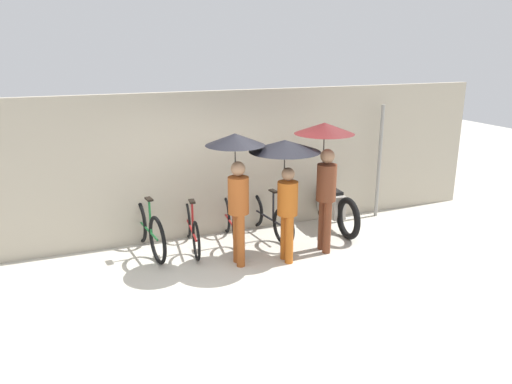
% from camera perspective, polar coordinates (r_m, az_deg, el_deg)
% --- Properties ---
extents(ground_plane, '(30.00, 30.00, 0.00)m').
position_cam_1_polar(ground_plane, '(7.26, -1.09, -10.79)').
color(ground_plane, beige).
extents(back_wall, '(11.42, 0.12, 2.57)m').
position_cam_1_polar(back_wall, '(8.81, -6.23, 3.03)').
color(back_wall, '#B2A893').
rests_on(back_wall, ground).
extents(parked_bicycle_0, '(0.44, 1.79, 1.08)m').
position_cam_1_polar(parked_bicycle_0, '(8.45, -12.27, -4.15)').
color(parked_bicycle_0, black).
rests_on(parked_bicycle_0, ground).
extents(parked_bicycle_1, '(0.44, 1.68, 1.09)m').
position_cam_1_polar(parked_bicycle_1, '(8.51, -7.39, -4.10)').
color(parked_bicycle_1, black).
rests_on(parked_bicycle_1, ground).
extents(parked_bicycle_2, '(0.44, 1.64, 1.04)m').
position_cam_1_polar(parked_bicycle_2, '(8.71, -2.86, -3.45)').
color(parked_bicycle_2, black).
rests_on(parked_bicycle_2, ground).
extents(parked_bicycle_3, '(0.44, 1.74, 1.01)m').
position_cam_1_polar(parked_bicycle_3, '(8.99, 1.35, -2.82)').
color(parked_bicycle_3, black).
rests_on(parked_bicycle_3, ground).
extents(pedestrian_leading, '(0.90, 0.90, 2.06)m').
position_cam_1_polar(pedestrian_leading, '(7.52, -2.26, 2.98)').
color(pedestrian_leading, '#9E4C1E').
rests_on(pedestrian_leading, ground).
extents(pedestrian_center, '(1.11, 1.11, 1.93)m').
position_cam_1_polar(pedestrian_center, '(7.67, 3.40, 3.23)').
color(pedestrian_center, '#B25619').
rests_on(pedestrian_center, ground).
extents(pedestrian_trailing, '(0.97, 0.97, 2.14)m').
position_cam_1_polar(pedestrian_trailing, '(8.09, 7.90, 4.45)').
color(pedestrian_trailing, brown).
rests_on(pedestrian_trailing, ground).
extents(motorcycle, '(0.58, 2.07, 0.94)m').
position_cam_1_polar(motorcycle, '(9.49, 8.59, -1.52)').
color(motorcycle, black).
rests_on(motorcycle, ground).
extents(awning_pole, '(0.07, 0.07, 2.23)m').
position_cam_1_polar(awning_pole, '(10.09, 13.91, 3.36)').
color(awning_pole, gray).
rests_on(awning_pole, ground).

